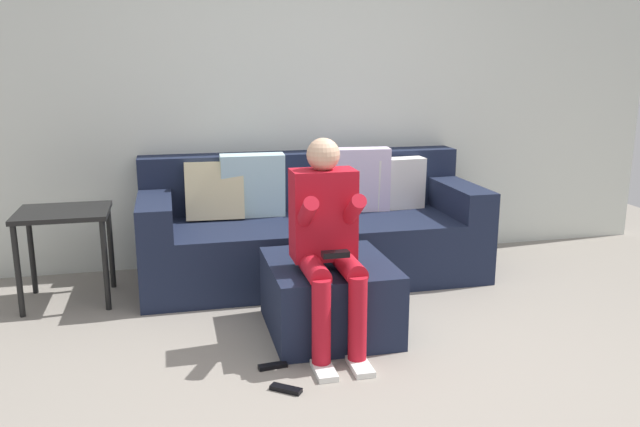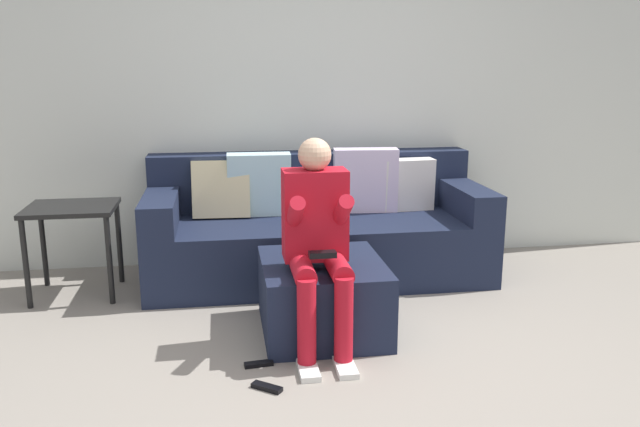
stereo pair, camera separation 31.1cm
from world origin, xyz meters
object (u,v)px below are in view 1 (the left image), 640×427
Objects in this scene: person_seated at (327,233)px; remote_by_storage_bin at (273,366)px; side_table at (64,225)px; remote_near_ottoman at (286,389)px; ottoman at (329,296)px; couch_sectional at (310,229)px.

person_seated reaches higher than remote_by_storage_bin.
side_table is 1.96m from remote_near_ottoman.
side_table is at bearing 125.95° from remote_by_storage_bin.
person_seated is 7.30× the size of remote_near_ottoman.
person_seated reaches higher than side_table.
side_table reaches higher than remote_by_storage_bin.
ottoman is 0.60m from remote_by_storage_bin.
side_table is (-1.48, 1.03, -0.13)m from person_seated.
person_seated is at bearing 25.35° from remote_by_storage_bin.
ottoman is at bearing 72.76° from person_seated.
ottoman is 4.88× the size of remote_near_ottoman.
ottoman is at bearing -96.59° from couch_sectional.
person_seated is (-0.06, -0.19, 0.43)m from ottoman.
person_seated is at bearing -107.24° from ottoman.
remote_by_storage_bin is at bearing -148.15° from person_seated.
remote_by_storage_bin is (1.14, -1.24, -0.50)m from side_table.
couch_sectional is 15.39× the size of remote_near_ottoman.
remote_by_storage_bin is (-0.40, -0.40, -0.20)m from ottoman.
couch_sectional is 16.14× the size of remote_by_storage_bin.
ottoman is at bearing -28.85° from side_table.
remote_near_ottoman is at bearing -106.40° from couch_sectional.
couch_sectional is 1.04m from ottoman.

